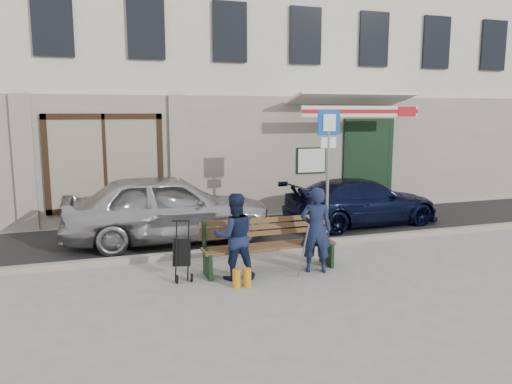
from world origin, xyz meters
name	(u,v)px	position (x,y,z in m)	size (l,w,h in m)	color
ground	(306,271)	(0.00, 0.00, 0.00)	(80.00, 80.00, 0.00)	#9E9991
asphalt_lane	(252,232)	(0.00, 3.10, 0.01)	(60.00, 3.20, 0.01)	#282828
curb	(276,247)	(0.00, 1.50, 0.06)	(60.00, 0.18, 0.12)	#9E9384
building	(201,43)	(0.01, 8.45, 4.97)	(20.00, 8.27, 10.00)	beige
car_silver	(168,208)	(-1.99, 2.80, 0.75)	(1.78, 4.42, 1.50)	#B0B0B5
car_navy	(362,202)	(2.81, 2.94, 0.58)	(1.62, 3.99, 1.16)	black
parking_sign	(328,154)	(1.28, 1.81, 1.91)	(0.52, 0.08, 2.83)	gray
bench	(267,246)	(-0.65, 0.27, 0.46)	(2.40, 1.17, 0.98)	brown
man	(316,230)	(0.15, -0.05, 0.76)	(0.55, 0.36, 1.51)	#161E3C
woman	(235,236)	(-1.30, 0.05, 0.73)	(0.71, 0.55, 1.47)	#161E3C
stroller	(182,254)	(-2.15, 0.30, 0.44)	(0.35, 0.45, 0.99)	black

